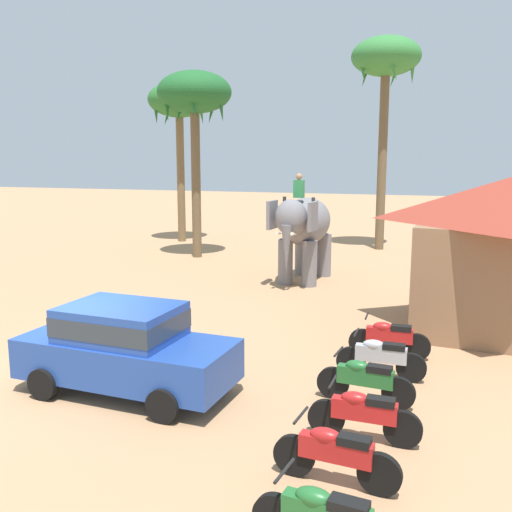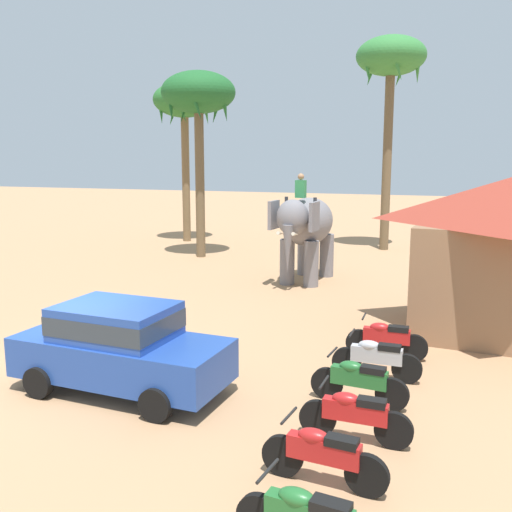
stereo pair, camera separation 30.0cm
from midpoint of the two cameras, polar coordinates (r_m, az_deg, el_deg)
ground_plane at (r=12.35m, az=-16.50°, el=-11.63°), size 120.00×120.00×0.00m
car_sedan_foreground at (r=11.23m, az=-12.66°, el=-8.60°), size 4.18×2.03×1.70m
elephant_with_mahout at (r=20.44m, az=5.40°, el=2.93°), size 1.81×3.92×3.88m
motorcycle_second_in_row at (r=8.27m, az=7.81°, el=-18.95°), size 1.80×0.55×0.94m
motorcycle_mid_row at (r=9.44m, az=10.75°, el=-15.23°), size 1.80×0.55×0.94m
motorcycle_fourth_in_row at (r=10.75m, az=11.00°, el=-12.04°), size 1.80×0.55×0.94m
motorcycle_far_in_row at (r=11.95m, az=12.60°, el=-9.82°), size 1.80×0.55×0.94m
motorcycle_end_of_row at (r=13.20m, az=13.48°, el=-7.95°), size 1.80×0.55×0.94m
palm_tree_behind_elephant at (r=30.63m, az=-6.86°, el=14.74°), size 3.20×3.20×8.23m
palm_tree_near_hut at (r=25.63m, az=-5.40°, el=15.41°), size 3.20×3.20×8.07m
palm_tree_left_of_road at (r=28.48m, az=13.57°, el=18.06°), size 3.20×3.20×9.91m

